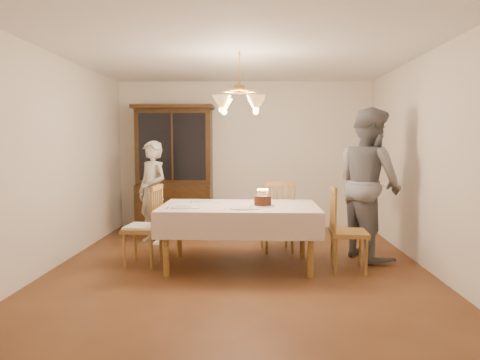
{
  "coord_description": "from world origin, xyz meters",
  "views": [
    {
      "loc": [
        0.19,
        -5.16,
        1.52
      ],
      "look_at": [
        0.0,
        0.2,
        1.05
      ],
      "focal_mm": 32.0,
      "sensor_mm": 36.0,
      "label": 1
    }
  ],
  "objects_px": {
    "birthday_cake": "(263,201)",
    "chair_far_side": "(277,220)",
    "china_hutch": "(174,170)",
    "elderly_woman": "(152,192)",
    "dining_table": "(239,211)"
  },
  "relations": [
    {
      "from": "birthday_cake",
      "to": "chair_far_side",
      "type": "bearing_deg",
      "value": 75.35
    },
    {
      "from": "china_hutch",
      "to": "elderly_woman",
      "type": "distance_m",
      "value": 1.1
    },
    {
      "from": "dining_table",
      "to": "elderly_woman",
      "type": "xyz_separation_m",
      "value": [
        -1.36,
        1.19,
        0.09
      ]
    },
    {
      "from": "dining_table",
      "to": "elderly_woman",
      "type": "distance_m",
      "value": 1.81
    },
    {
      "from": "chair_far_side",
      "to": "birthday_cake",
      "type": "distance_m",
      "value": 0.94
    },
    {
      "from": "china_hutch",
      "to": "chair_far_side",
      "type": "height_order",
      "value": "china_hutch"
    },
    {
      "from": "china_hutch",
      "to": "birthday_cake",
      "type": "height_order",
      "value": "china_hutch"
    },
    {
      "from": "chair_far_side",
      "to": "birthday_cake",
      "type": "relative_size",
      "value": 3.33
    },
    {
      "from": "elderly_woman",
      "to": "chair_far_side",
      "type": "bearing_deg",
      "value": 27.9
    },
    {
      "from": "china_hutch",
      "to": "elderly_woman",
      "type": "height_order",
      "value": "china_hutch"
    },
    {
      "from": "china_hutch",
      "to": "birthday_cake",
      "type": "xyz_separation_m",
      "value": [
        1.5,
        -2.33,
        -0.22
      ]
    },
    {
      "from": "china_hutch",
      "to": "chair_far_side",
      "type": "relative_size",
      "value": 2.16
    },
    {
      "from": "china_hutch",
      "to": "dining_table",
      "type": "bearing_deg",
      "value": -61.54
    },
    {
      "from": "dining_table",
      "to": "chair_far_side",
      "type": "distance_m",
      "value": 0.94
    },
    {
      "from": "dining_table",
      "to": "elderly_woman",
      "type": "relative_size",
      "value": 1.23
    }
  ]
}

